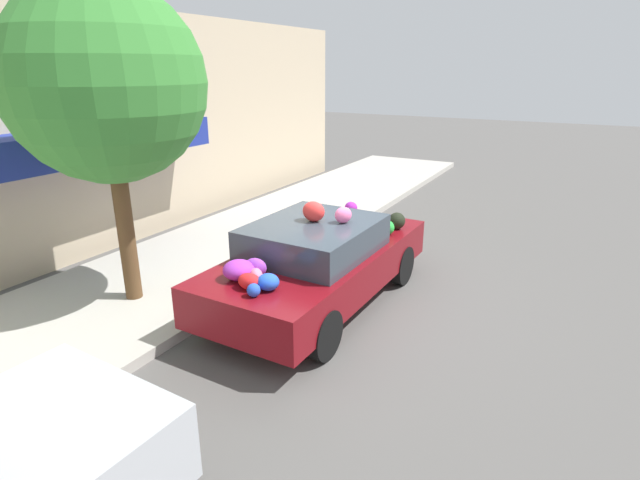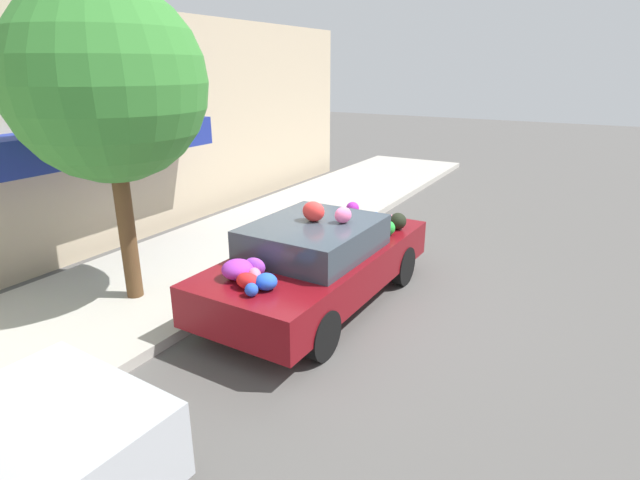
{
  "view_description": "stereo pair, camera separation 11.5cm",
  "coord_description": "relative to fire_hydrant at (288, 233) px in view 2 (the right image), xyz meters",
  "views": [
    {
      "loc": [
        -6.09,
        -3.3,
        3.45
      ],
      "look_at": [
        0.0,
        0.04,
        1.02
      ],
      "focal_mm": 28.0,
      "sensor_mm": 36.0,
      "label": 1
    },
    {
      "loc": [
        -6.03,
        -3.4,
        3.45
      ],
      "look_at": [
        0.0,
        0.04,
        1.02
      ],
      "focal_mm": 28.0,
      "sensor_mm": 36.0,
      "label": 2
    }
  ],
  "objects": [
    {
      "name": "ground_plane",
      "position": [
        -1.37,
        -1.53,
        -0.49
      ],
      "size": [
        60.0,
        60.0,
        0.0
      ],
      "primitive_type": "plane",
      "color": "#565451"
    },
    {
      "name": "sidewalk_curb",
      "position": [
        -1.37,
        1.17,
        -0.42
      ],
      "size": [
        24.0,
        3.2,
        0.15
      ],
      "color": "#B2ADA3",
      "rests_on": "ground"
    },
    {
      "name": "building_facade",
      "position": [
        -1.38,
        3.37,
        1.76
      ],
      "size": [
        18.0,
        1.2,
        4.52
      ],
      "color": "#C6B293",
      "rests_on": "ground"
    },
    {
      "name": "street_tree",
      "position": [
        -2.81,
        0.94,
        2.73
      ],
      "size": [
        2.64,
        2.64,
        4.41
      ],
      "color": "brown",
      "rests_on": "sidewalk_curb"
    },
    {
      "name": "fire_hydrant",
      "position": [
        0.0,
        0.0,
        0.0
      ],
      "size": [
        0.2,
        0.2,
        0.7
      ],
      "color": "#B2B2B7",
      "rests_on": "sidewalk_curb"
    },
    {
      "name": "art_car",
      "position": [
        -1.42,
        -1.48,
        0.23
      ],
      "size": [
        4.26,
        1.89,
        1.63
      ],
      "rotation": [
        0.0,
        0.0,
        -0.02
      ],
      "color": "maroon",
      "rests_on": "ground"
    }
  ]
}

